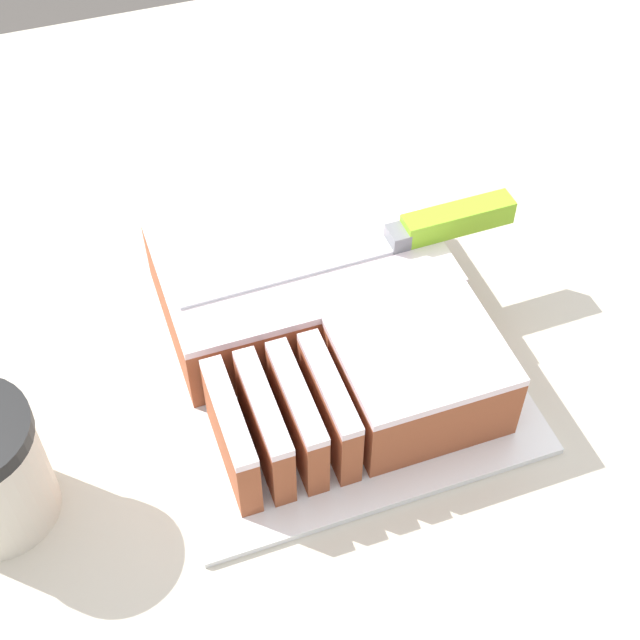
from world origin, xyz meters
The scene contains 4 objects.
countertop centered at (0.00, 0.00, 0.45)m, with size 1.40×1.10×0.90m.
cake_board centered at (-0.05, -0.07, 0.90)m, with size 0.29×0.33×0.01m.
cake centered at (-0.05, -0.06, 0.94)m, with size 0.24×0.27×0.07m.
knife centered at (0.05, -0.04, 0.98)m, with size 0.30×0.03×0.02m.
Camera 1 is at (-0.22, -0.53, 1.50)m, focal length 50.00 mm.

